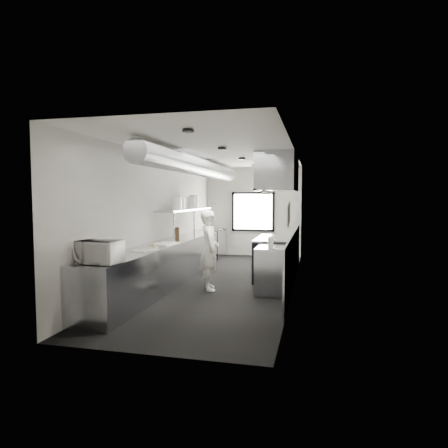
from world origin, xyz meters
The scene contains 35 objects.
floor centered at (0.00, 0.00, 0.00)m, with size 3.00×8.00×0.01m, color black.
ceiling centered at (0.00, 0.00, 2.80)m, with size 3.00×8.00×0.01m, color silver.
wall_back centered at (0.00, 4.00, 1.40)m, with size 3.00×0.02×2.80m, color beige.
wall_front centered at (0.00, -4.00, 1.40)m, with size 3.00×0.02×2.80m, color beige.
wall_left centered at (-1.50, 0.00, 1.40)m, with size 0.02×8.00×2.80m, color beige.
wall_right centered at (1.50, 0.00, 1.40)m, with size 0.02×8.00×2.80m, color beige.
wall_cladding centered at (1.48, 0.30, 0.55)m, with size 0.03×5.50×1.10m, color #92959F.
hvac_duct centered at (-0.70, 0.40, 2.55)m, with size 0.40×0.40×6.40m, color gray.
service_window centered at (0.00, 3.96, 1.40)m, with size 1.36×0.05×1.25m.
exhaust_hood centered at (1.10, 0.70, 2.39)m, with size 0.81×2.20×0.88m.
prep_counter centered at (-1.15, -0.50, 0.45)m, with size 0.70×6.00×0.90m, color #92959F.
pass_shelf centered at (-1.19, 1.00, 1.54)m, with size 0.45×3.00×0.68m.
range centered at (1.04, 0.70, 0.47)m, with size 0.88×1.60×0.94m.
bottle_station centered at (1.15, -0.70, 0.45)m, with size 0.65×0.80×0.90m, color #92959F.
far_work_table centered at (-1.15, 3.20, 0.45)m, with size 0.70×1.20×0.90m, color #92959F.
notice_sheet_a centered at (1.47, -1.20, 1.60)m, with size 0.02×0.28×0.38m, color silver.
notice_sheet_b centered at (1.47, -1.55, 1.55)m, with size 0.02×0.28×0.38m, color silver.
line_cook centered at (-0.14, -0.70, 0.80)m, with size 0.59×0.39×1.61m, color white.
microwave centered at (-1.12, -3.12, 1.07)m, with size 0.56×0.42×0.33m, color white.
deli_tub_a centered at (-1.33, -2.74, 0.95)m, with size 0.15×0.15×0.10m, color #B2BAAB.
deli_tub_b centered at (-1.32, -2.29, 0.95)m, with size 0.15×0.15×0.11m, color #B2BAAB.
newspaper centered at (-1.05, -1.75, 0.91)m, with size 0.33×0.41×0.01m, color silver.
small_plate centered at (-1.05, -1.38, 0.91)m, with size 0.19×0.19×0.02m, color white.
pastry centered at (-1.05, -1.38, 0.96)m, with size 0.09×0.09×0.09m, color tan.
cutting_board centered at (-1.09, -0.72, 0.91)m, with size 0.41×0.55×0.02m, color silver.
knife_block centered at (-1.27, 0.52, 1.02)m, with size 0.10×0.22×0.24m, color brown.
plate_stack_a centered at (-1.20, 0.31, 1.71)m, with size 0.24×0.24×0.28m, color white.
plate_stack_b centered at (-1.20, 0.58, 1.71)m, with size 0.21×0.21×0.28m, color white.
plate_stack_c centered at (-1.17, 1.33, 1.72)m, with size 0.22×0.22×0.31m, color white.
plate_stack_d centered at (-1.22, 1.69, 1.74)m, with size 0.22×0.22×0.34m, color white.
squeeze_bottle_a centered at (1.10, -0.97, 0.99)m, with size 0.06×0.06×0.19m, color silver.
squeeze_bottle_b centered at (1.09, -0.81, 0.99)m, with size 0.06×0.06×0.18m, color silver.
squeeze_bottle_c centered at (1.07, -0.72, 1.00)m, with size 0.06×0.06×0.19m, color silver.
squeeze_bottle_d centered at (1.10, -0.56, 0.99)m, with size 0.06×0.06×0.18m, color silver.
squeeze_bottle_e centered at (1.06, -0.40, 0.98)m, with size 0.06×0.06×0.17m, color silver.
Camera 1 is at (1.92, -8.13, 1.86)m, focal length 31.06 mm.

